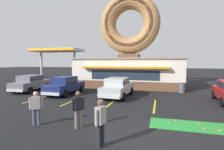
% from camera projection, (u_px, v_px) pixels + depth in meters
% --- Properties ---
extents(ground_plane, '(160.00, 160.00, 0.00)m').
position_uv_depth(ground_plane, '(142.00, 136.00, 6.90)').
color(ground_plane, black).
extents(donut_shop_building, '(12.30, 6.75, 10.96)m').
position_uv_depth(donut_shop_building, '(129.00, 55.00, 20.81)').
color(donut_shop_building, brown).
rests_on(donut_shop_building, ground).
extents(putting_mat, '(3.79, 1.44, 0.03)m').
position_uv_depth(putting_mat, '(193.00, 126.00, 7.91)').
color(putting_mat, green).
rests_on(putting_mat, ground).
extents(mini_donut_near_left, '(0.13, 0.13, 0.04)m').
position_uv_depth(mini_donut_near_left, '(215.00, 129.00, 7.42)').
color(mini_donut_near_left, brown).
rests_on(mini_donut_near_left, putting_mat).
extents(mini_donut_near_right, '(0.13, 0.13, 0.04)m').
position_uv_depth(mini_donut_near_right, '(204.00, 129.00, 7.51)').
color(mini_donut_near_right, '#D8667F').
rests_on(mini_donut_near_right, putting_mat).
extents(mini_donut_mid_left, '(0.13, 0.13, 0.04)m').
position_uv_depth(mini_donut_mid_left, '(220.00, 131.00, 7.30)').
color(mini_donut_mid_left, '#D17F47').
rests_on(mini_donut_mid_left, putting_mat).
extents(mini_donut_mid_centre, '(0.13, 0.13, 0.04)m').
position_uv_depth(mini_donut_mid_centre, '(200.00, 124.00, 8.09)').
color(mini_donut_mid_centre, '#A5724C').
rests_on(mini_donut_mid_centre, putting_mat).
extents(mini_donut_mid_right, '(0.13, 0.13, 0.04)m').
position_uv_depth(mini_donut_mid_right, '(176.00, 120.00, 8.56)').
color(mini_donut_mid_right, '#D8667F').
rests_on(mini_donut_mid_right, putting_mat).
extents(golf_ball, '(0.04, 0.04, 0.04)m').
position_uv_depth(golf_ball, '(169.00, 123.00, 8.24)').
color(golf_ball, white).
rests_on(golf_ball, putting_mat).
extents(car_navy, '(2.05, 4.59, 1.60)m').
position_uv_depth(car_navy, '(65.00, 85.00, 15.75)').
color(car_navy, navy).
rests_on(car_navy, ground).
extents(car_silver, '(2.17, 4.65, 1.60)m').
position_uv_depth(car_silver, '(118.00, 86.00, 14.54)').
color(car_silver, '#B2B5BA').
rests_on(car_silver, ground).
extents(car_grey, '(2.13, 4.63, 1.60)m').
position_uv_depth(car_grey, '(31.00, 82.00, 17.39)').
color(car_grey, slate).
rests_on(car_grey, ground).
extents(pedestrian_blue_sweater_man, '(0.53, 0.40, 1.58)m').
position_uv_depth(pedestrian_blue_sweater_man, '(36.00, 107.00, 7.99)').
color(pedestrian_blue_sweater_man, '#474C66').
rests_on(pedestrian_blue_sweater_man, ground).
extents(pedestrian_hooded_kid, '(0.32, 0.58, 1.65)m').
position_uv_depth(pedestrian_hooded_kid, '(101.00, 121.00, 5.96)').
color(pedestrian_hooded_kid, '#232328').
rests_on(pedestrian_hooded_kid, ground).
extents(pedestrian_leather_jacket_man, '(0.43, 0.48, 1.64)m').
position_uv_depth(pedestrian_leather_jacket_man, '(78.00, 108.00, 7.67)').
color(pedestrian_leather_jacket_man, slate).
rests_on(pedestrian_leather_jacket_man, ground).
extents(trash_bin, '(0.57, 0.57, 0.97)m').
position_uv_depth(trash_bin, '(182.00, 88.00, 16.51)').
color(trash_bin, '#51565B').
rests_on(trash_bin, ground).
extents(gas_station_canopy, '(9.00, 4.46, 5.30)m').
position_uv_depth(gas_station_canopy, '(57.00, 51.00, 32.14)').
color(gas_station_canopy, silver).
rests_on(gas_station_canopy, ground).
extents(parking_stripe_far_left, '(0.12, 3.60, 0.01)m').
position_uv_depth(parking_stripe_far_left, '(40.00, 98.00, 14.02)').
color(parking_stripe_far_left, yellow).
rests_on(parking_stripe_far_left, ground).
extents(parking_stripe_left, '(0.12, 3.60, 0.01)m').
position_uv_depth(parking_stripe_left, '(73.00, 100.00, 13.22)').
color(parking_stripe_left, yellow).
rests_on(parking_stripe_left, ground).
extents(parking_stripe_mid_left, '(0.12, 3.60, 0.01)m').
position_uv_depth(parking_stripe_mid_left, '(111.00, 103.00, 12.42)').
color(parking_stripe_mid_left, yellow).
rests_on(parking_stripe_mid_left, ground).
extents(parking_stripe_centre, '(0.12, 3.60, 0.01)m').
position_uv_depth(parking_stripe_centre, '(155.00, 106.00, 11.62)').
color(parking_stripe_centre, yellow).
rests_on(parking_stripe_centre, ground).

